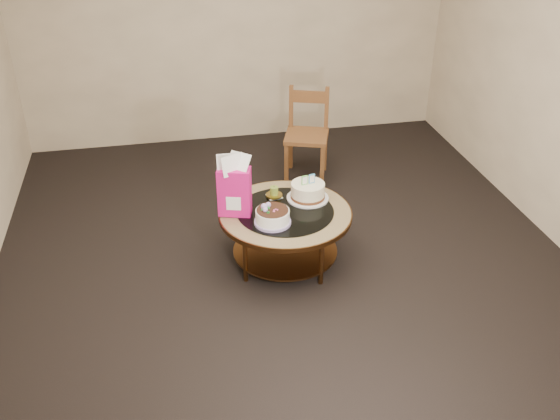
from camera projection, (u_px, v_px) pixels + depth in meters
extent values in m
plane|color=black|center=(285.00, 260.00, 4.97)|extent=(5.00, 5.00, 0.00)
cube|color=beige|center=(235.00, 19.00, 6.41)|extent=(4.50, 0.02, 2.60)
cube|color=beige|center=(433.00, 359.00, 2.20)|extent=(4.50, 0.02, 2.60)
cylinder|color=brown|center=(322.00, 220.00, 5.09)|extent=(0.04, 0.04, 0.42)
cylinder|color=brown|center=(253.00, 218.00, 5.12)|extent=(0.04, 0.04, 0.42)
cylinder|color=brown|center=(245.00, 258.00, 4.63)|extent=(0.04, 0.04, 0.42)
cylinder|color=brown|center=(321.00, 260.00, 4.60)|extent=(0.04, 0.04, 0.42)
cylinder|color=brown|center=(285.00, 250.00, 4.92)|extent=(0.82, 0.82, 0.02)
cylinder|color=brown|center=(285.00, 214.00, 4.75)|extent=(1.02, 1.02, 0.04)
cylinder|color=#A08558|center=(285.00, 212.00, 4.74)|extent=(1.00, 1.00, 0.01)
cylinder|color=black|center=(285.00, 211.00, 4.74)|extent=(0.74, 0.74, 0.01)
cylinder|color=#9D88C0|center=(273.00, 222.00, 4.57)|extent=(0.27, 0.27, 0.02)
cylinder|color=white|center=(273.00, 217.00, 4.55)|extent=(0.25, 0.25, 0.11)
cylinder|color=black|center=(272.00, 210.00, 4.52)|extent=(0.23, 0.23, 0.01)
sphere|color=#9D88C0|center=(264.00, 207.00, 4.52)|extent=(0.05, 0.05, 0.05)
sphere|color=#9D88C0|center=(268.00, 205.00, 4.55)|extent=(0.04, 0.04, 0.04)
sphere|color=#9D88C0|center=(265.00, 210.00, 4.49)|extent=(0.04, 0.04, 0.04)
cone|color=#1F7628|center=(269.00, 208.00, 4.53)|extent=(0.03, 0.04, 0.02)
cone|color=#1F7628|center=(262.00, 210.00, 4.51)|extent=(0.03, 0.04, 0.02)
cone|color=#1F7628|center=(269.00, 205.00, 4.57)|extent=(0.03, 0.03, 0.02)
cone|color=#1F7628|center=(269.00, 212.00, 4.48)|extent=(0.03, 0.04, 0.02)
cylinder|color=silver|center=(308.00, 198.00, 4.89)|extent=(0.33, 0.33, 0.01)
cylinder|color=#4E2916|center=(308.00, 196.00, 4.88)|extent=(0.27, 0.27, 0.02)
cylinder|color=beige|center=(308.00, 189.00, 4.85)|extent=(0.26, 0.26, 0.10)
cube|color=#5FC353|center=(305.00, 180.00, 4.80)|extent=(0.05, 0.02, 0.07)
cube|color=white|center=(305.00, 180.00, 4.80)|extent=(0.04, 0.02, 0.06)
cube|color=#3F99D9|center=(312.00, 179.00, 4.82)|extent=(0.05, 0.02, 0.07)
cube|color=white|center=(312.00, 179.00, 4.82)|extent=(0.04, 0.02, 0.06)
cube|color=#C01270|center=(235.00, 192.00, 4.61)|extent=(0.27, 0.19, 0.37)
cube|color=white|center=(235.00, 199.00, 4.64)|extent=(0.14, 0.16, 0.11)
cube|color=#DEBB5B|center=(274.00, 196.00, 4.92)|extent=(0.13, 0.13, 0.01)
cylinder|color=gold|center=(274.00, 195.00, 4.91)|extent=(0.13, 0.13, 0.01)
cylinder|color=olive|center=(274.00, 191.00, 4.89)|extent=(0.07, 0.07, 0.07)
cylinder|color=black|center=(274.00, 187.00, 4.87)|extent=(0.00, 0.00, 0.01)
cube|color=brown|center=(307.00, 136.00, 6.00)|extent=(0.51, 0.51, 0.04)
cube|color=brown|center=(286.00, 163.00, 5.98)|extent=(0.05, 0.05, 0.43)
cube|color=brown|center=(322.00, 165.00, 5.94)|extent=(0.05, 0.05, 0.43)
cube|color=brown|center=(291.00, 148.00, 6.27)|extent=(0.05, 0.05, 0.43)
cube|color=brown|center=(325.00, 150.00, 6.23)|extent=(0.05, 0.05, 0.43)
cube|color=brown|center=(291.00, 107.00, 6.05)|extent=(0.05, 0.05, 0.44)
cube|color=brown|center=(327.00, 109.00, 6.01)|extent=(0.05, 0.05, 0.44)
cube|color=brown|center=(309.00, 97.00, 5.97)|extent=(0.34, 0.14, 0.12)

